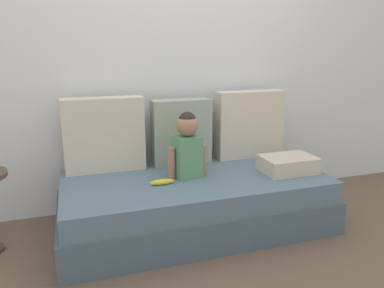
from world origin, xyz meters
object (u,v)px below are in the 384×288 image
throw_pillow_right (249,124)px  throw_pillow_left (104,135)px  couch (196,202)px  throw_pillow_center (181,132)px  toddler (187,145)px  folded_blanket (288,164)px  banana (162,182)px

throw_pillow_right → throw_pillow_left: bearing=180.0°
couch → throw_pillow_left: throw_pillow_left is taller
throw_pillow_center → throw_pillow_right: size_ratio=0.89×
throw_pillow_center → throw_pillow_right: throw_pillow_right is taller
throw_pillow_left → toddler: bearing=-31.9°
folded_blanket → couch: bearing=170.6°
throw_pillow_left → banana: 0.61m
throw_pillow_left → throw_pillow_right: (1.22, 0.00, 0.00)m
throw_pillow_left → folded_blanket: size_ratio=1.49×
toddler → throw_pillow_left: bearing=148.1°
banana → folded_blanket: bearing=-1.9°
couch → folded_blanket: size_ratio=4.90×
toddler → banana: size_ratio=2.84×
toddler → banana: toddler is taller
couch → toddler: 0.45m
throw_pillow_left → toddler: (0.55, -0.34, -0.04)m
banana → throw_pillow_left: bearing=126.9°
throw_pillow_left → toddler: throw_pillow_left is taller
couch → throw_pillow_center: 0.59m
couch → throw_pillow_center: bearing=90.0°
toddler → throw_pillow_right: bearing=27.3°
throw_pillow_left → folded_blanket: (1.31, -0.48, -0.22)m
throw_pillow_center → banana: size_ratio=3.06×
couch → folded_blanket: folded_blanket is taller
throw_pillow_center → throw_pillow_left: bearing=180.0°
banana → toddler: bearing=25.1°
throw_pillow_left → couch: bearing=-30.7°
couch → banana: 0.36m
throw_pillow_right → throw_pillow_center: bearing=180.0°
throw_pillow_center → toddler: bearing=-99.5°
couch → throw_pillow_right: throw_pillow_right is taller
throw_pillow_center → couch: bearing=-90.0°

